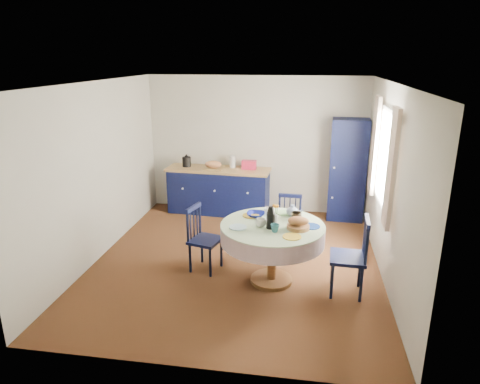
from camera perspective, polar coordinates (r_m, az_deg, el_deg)
The scene contains 17 objects.
floor at distance 6.25m, azimuth -0.48°, elevation -9.19°, with size 4.50×4.50×0.00m, color black.
ceiling at distance 5.58m, azimuth -0.54°, elevation 14.36°, with size 4.50×4.50×0.00m, color white.
wall_back at distance 7.96m, azimuth 2.16°, elevation 6.28°, with size 4.00×0.02×2.50m, color beige.
wall_left at distance 6.42m, azimuth -18.43°, elevation 2.57°, with size 0.02×4.50×2.50m, color beige.
wall_right at distance 5.82m, azimuth 19.32°, elevation 0.97°, with size 0.02×4.50×2.50m, color beige.
window at distance 6.03m, azimuth 18.67°, elevation 4.31°, with size 0.10×1.74×1.45m.
kitchen_counter at distance 7.98m, azimuth -2.86°, elevation 0.32°, with size 1.94×0.71×1.09m.
pantry_cabinet at distance 7.77m, azimuth 14.16°, elevation 2.84°, with size 0.66×0.49×1.81m.
dining_table at distance 5.45m, azimuth 4.44°, elevation -5.59°, with size 1.32×1.32×1.08m.
chair_left at distance 5.87m, azimuth -4.97°, elevation -6.14°, with size 0.48×0.49×0.91m.
chair_far at distance 6.42m, azimuth 6.48°, elevation -4.23°, with size 0.40×0.39×0.86m.
chair_right at distance 5.42m, azimuth 14.65°, elevation -8.25°, with size 0.45×0.47×1.00m.
mug_a at distance 5.32m, azimuth 2.81°, elevation -4.11°, with size 0.13×0.13×0.10m, color silver.
mug_b at distance 5.18m, azimuth 4.67°, elevation -4.82°, with size 0.11×0.11×0.10m, color #2B6975.
mug_c at distance 5.58m, azimuth 7.53°, elevation -3.20°, with size 0.13×0.13×0.10m, color black.
mug_d at distance 5.73m, azimuth 3.66°, elevation -2.55°, with size 0.10×0.10×0.09m, color silver.
cobalt_bowl at distance 5.65m, azimuth 2.13°, elevation -3.03°, with size 0.24×0.24×0.06m, color navy.
Camera 1 is at (0.92, -5.50, 2.83)m, focal length 32.00 mm.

